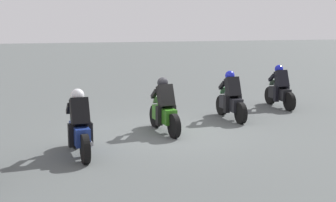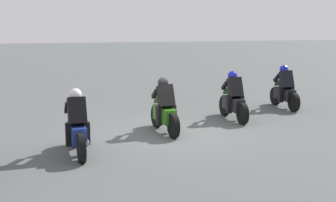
# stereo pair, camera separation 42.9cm
# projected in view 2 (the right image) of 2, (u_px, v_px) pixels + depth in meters

# --- Properties ---
(ground_plane) EXTENTS (120.00, 120.00, 0.00)m
(ground_plane) POSITION_uv_depth(u_px,v_px,m) (169.00, 132.00, 12.88)
(ground_plane) COLOR #4C5151
(rider_lane_a) EXTENTS (2.04, 0.55, 1.51)m
(rider_lane_a) POSITION_uv_depth(u_px,v_px,m) (285.00, 91.00, 16.47)
(rider_lane_a) COLOR black
(rider_lane_a) RESTS_ON ground_plane
(rider_lane_b) EXTENTS (2.04, 0.54, 1.51)m
(rider_lane_b) POSITION_uv_depth(u_px,v_px,m) (234.00, 100.00, 14.49)
(rider_lane_b) COLOR black
(rider_lane_b) RESTS_ON ground_plane
(rider_lane_c) EXTENTS (2.04, 0.55, 1.51)m
(rider_lane_c) POSITION_uv_depth(u_px,v_px,m) (165.00, 110.00, 12.82)
(rider_lane_c) COLOR black
(rider_lane_c) RESTS_ON ground_plane
(rider_lane_d) EXTENTS (2.04, 0.55, 1.51)m
(rider_lane_d) POSITION_uv_depth(u_px,v_px,m) (77.00, 128.00, 10.66)
(rider_lane_d) COLOR black
(rider_lane_d) RESTS_ON ground_plane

